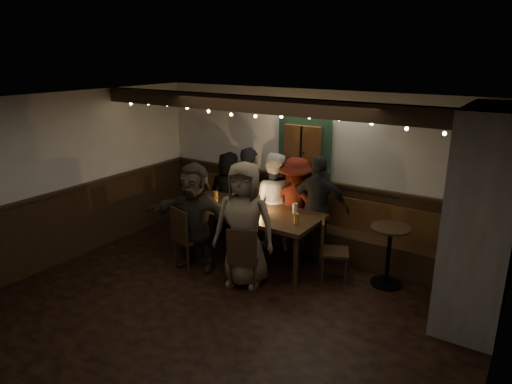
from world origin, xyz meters
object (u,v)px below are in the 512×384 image
Objects in this scene: high_top at (389,248)px; person_a at (229,194)px; chair_near_right at (243,254)px; person_f at (195,216)px; person_e at (318,208)px; person_b at (250,193)px; person_d at (296,205)px; dining_table at (249,214)px; person_c at (273,200)px; person_g at (244,225)px; chair_near_left at (185,234)px; chair_end at (329,246)px.

person_a is at bearing 173.79° from high_top.
person_f reaches higher than chair_near_right.
person_b is at bearing -14.60° from person_e.
person_d reaches higher than person_a.
dining_table is at bearing 133.82° from person_b.
person_c reaches higher than person_d.
person_g reaches higher than person_c.
person_a is 1.43m from person_f.
person_d is (0.41, 0.04, -0.02)m from person_c.
person_e is 1.44m from person_g.
chair_near_left is 0.58× the size of person_f.
high_top is 0.54× the size of person_b.
dining_table is 1.40× the size of person_f.
dining_table is 1.42× the size of person_c.
chair_near_left is 0.63× the size of person_a.
person_g is at bearing 83.60° from person_d.
person_a reaches higher than high_top.
dining_table is 2.41× the size of chair_near_left.
person_f is at bearing 161.88° from person_g.
person_a is 0.94m from person_c.
person_e is (1.76, -0.02, 0.08)m from person_a.
person_f is at bearing -158.14° from high_top.
person_g is (-0.07, 0.14, 0.38)m from chair_near_right.
chair_end is at bearing 23.72° from chair_near_left.
person_e reaches higher than chair_near_right.
person_f is (-1.82, -0.78, 0.32)m from chair_end.
person_e reaches higher than person_f.
person_d is 0.95× the size of person_e.
person_b is 1.00× the size of person_c.
chair_end is 0.83m from high_top.
person_g reaches higher than chair_near_right.
chair_near_right is at bearing 109.14° from person_a.
person_f is at bearing -125.10° from dining_table.
dining_table is 1.36m from chair_end.
dining_table is at bearing 46.71° from person_f.
person_d is (0.97, -0.10, -0.02)m from person_b.
person_b is at bearing 85.52° from chair_near_left.
person_b is 1.47m from person_f.
person_g is (-0.47, -1.36, 0.06)m from person_e.
person_c is (-0.43, 1.49, 0.29)m from chair_near_right.
person_b is 0.91× the size of person_g.
person_g is (-0.92, -0.80, 0.39)m from chair_end.
person_f reaches higher than chair_near_left.
chair_near_right reaches higher than chair_end.
dining_table is 1.01m from chair_near_right.
person_g is (1.04, 0.06, 0.35)m from chair_near_left.
person_d is (0.46, 0.68, 0.04)m from dining_table.
person_c is at bearing 172.11° from high_top.
chair_near_right is 0.55× the size of person_f.
chair_near_left is at bearing 96.10° from person_b.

